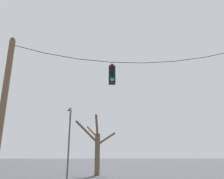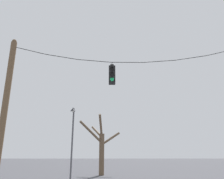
{
  "view_description": "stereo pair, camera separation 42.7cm",
  "coord_description": "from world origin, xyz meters",
  "px_view_note": "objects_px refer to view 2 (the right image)",
  "views": [
    {
      "loc": [
        -1.41,
        -10.49,
        1.71
      ],
      "look_at": [
        -0.79,
        0.18,
        4.92
      ],
      "focal_mm": 35.0,
      "sensor_mm": 36.0,
      "label": 1
    },
    {
      "loc": [
        -0.98,
        -10.51,
        1.71
      ],
      "look_at": [
        -0.79,
        0.18,
        4.92
      ],
      "focal_mm": 35.0,
      "sensor_mm": 36.0,
      "label": 2
    }
  ],
  "objects_px": {
    "utility_pole_left": "(5,110)",
    "bare_tree": "(101,146)",
    "street_lamp": "(72,132)",
    "traffic_light_near_right_pole": "(112,75)"
  },
  "relations": [
    {
      "from": "utility_pole_left",
      "to": "bare_tree",
      "type": "distance_m",
      "value": 10.7
    },
    {
      "from": "utility_pole_left",
      "to": "traffic_light_near_right_pole",
      "type": "bearing_deg",
      "value": -0.0
    },
    {
      "from": "bare_tree",
      "to": "traffic_light_near_right_pole",
      "type": "bearing_deg",
      "value": -84.98
    },
    {
      "from": "utility_pole_left",
      "to": "bare_tree",
      "type": "relative_size",
      "value": 1.49
    },
    {
      "from": "utility_pole_left",
      "to": "traffic_light_near_right_pole",
      "type": "relative_size",
      "value": 6.4
    },
    {
      "from": "street_lamp",
      "to": "bare_tree",
      "type": "xyz_separation_m",
      "value": [
        1.92,
        4.38,
        -0.84
      ]
    },
    {
      "from": "utility_pole_left",
      "to": "traffic_light_near_right_pole",
      "type": "xyz_separation_m",
      "value": [
        5.32,
        -0.0,
        1.86
      ]
    },
    {
      "from": "traffic_light_near_right_pole",
      "to": "street_lamp",
      "type": "bearing_deg",
      "value": 117.76
    },
    {
      "from": "utility_pole_left",
      "to": "street_lamp",
      "type": "height_order",
      "value": "utility_pole_left"
    },
    {
      "from": "traffic_light_near_right_pole",
      "to": "bare_tree",
      "type": "height_order",
      "value": "traffic_light_near_right_pole"
    }
  ]
}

